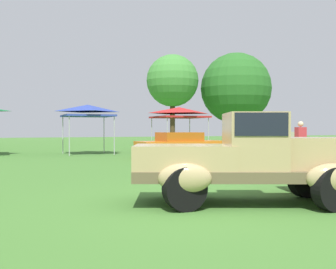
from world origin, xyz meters
TOP-DOWN VIEW (x-y plane):
  - ground_plane at (0.00, 0.00)m, footprint 120.00×120.00m
  - feature_pickup_truck at (0.72, -0.33)m, footprint 4.44×2.98m
  - show_car_orange at (4.54, 11.39)m, footprint 4.51×1.89m
  - show_car_cream at (10.96, 12.47)m, footprint 4.60×2.91m
  - spectator_between_cars at (7.25, 6.13)m, footprint 0.40×0.25m
  - canopy_tent_center_field at (0.85, 15.83)m, footprint 2.62×2.62m
  - canopy_tent_right_field at (6.58, 16.43)m, footprint 2.94×2.94m
  - treeline_center at (10.40, 26.70)m, footprint 4.55×4.55m
  - treeline_mid_right at (16.33, 25.91)m, footprint 6.41×6.41m

SIDE VIEW (x-z plane):
  - ground_plane at x=0.00m, z-range 0.00..0.00m
  - show_car_cream at x=10.96m, z-range -0.01..1.21m
  - show_car_orange at x=4.54m, z-range -0.01..1.21m
  - feature_pickup_truck at x=0.72m, z-range 0.01..1.71m
  - spectator_between_cars at x=7.25m, z-range 0.07..1.76m
  - canopy_tent_center_field at x=0.85m, z-range 1.07..3.78m
  - canopy_tent_right_field at x=6.58m, z-range 1.07..3.78m
  - treeline_mid_right at x=16.33m, z-range 0.92..9.20m
  - treeline_center at x=10.40m, z-range 1.63..9.49m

